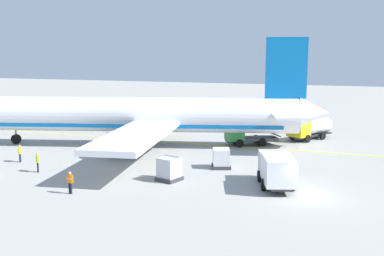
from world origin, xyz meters
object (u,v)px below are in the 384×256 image
at_px(service_truck_catering, 276,168).
at_px(cargo_container_far, 221,158).
at_px(crew_supervisor, 37,161).
at_px(cargo_container_mid, 169,169).
at_px(service_truck_fuel, 310,128).
at_px(airliner_foreground, 139,116).
at_px(service_truck_baggage, 243,135).
at_px(crew_loader_right, 20,152).
at_px(crew_marshaller, 70,181).

xyz_separation_m(service_truck_catering, cargo_container_far, (4.25, 5.63, -0.60)).
bearing_deg(crew_supervisor, cargo_container_mid, -82.70).
bearing_deg(service_truck_fuel, cargo_container_mid, 158.01).
distance_m(airliner_foreground, service_truck_baggage, 11.75).
bearing_deg(cargo_container_mid, airliner_foreground, 35.73).
bearing_deg(service_truck_fuel, service_truck_catering, 178.65).
bearing_deg(service_truck_catering, crew_loader_right, 90.18).
xyz_separation_m(service_truck_catering, crew_loader_right, (-0.08, 24.18, -0.50)).
xyz_separation_m(service_truck_catering, cargo_container_mid, (-1.06, 8.45, -0.52)).
bearing_deg(crew_loader_right, cargo_container_far, -76.87).
distance_m(service_truck_fuel, service_truck_baggage, 9.10).
relative_size(service_truck_fuel, cargo_container_far, 3.00).
bearing_deg(crew_supervisor, service_truck_catering, -82.76).
xyz_separation_m(crew_marshaller, crew_loader_right, (6.73, 10.25, -0.01)).
bearing_deg(service_truck_baggage, airliner_foreground, 111.03).
distance_m(service_truck_baggage, crew_loader_right, 23.42).
distance_m(service_truck_catering, crew_supervisor, 20.34).
height_order(service_truck_fuel, cargo_container_mid, service_truck_fuel).
bearing_deg(airliner_foreground, service_truck_catering, -122.47).
height_order(airliner_foreground, crew_supervisor, airliner_foreground).
height_order(cargo_container_mid, crew_supervisor, cargo_container_mid).
distance_m(airliner_foreground, crew_supervisor, 13.95).
distance_m(crew_marshaller, crew_supervisor, 7.55).
xyz_separation_m(cargo_container_far, crew_loader_right, (-4.33, 18.54, 0.10)).
bearing_deg(crew_marshaller, cargo_container_far, -36.87).
height_order(service_truck_catering, crew_marshaller, service_truck_catering).
bearing_deg(service_truck_baggage, crew_supervisor, 141.48).
xyz_separation_m(service_truck_fuel, service_truck_catering, (-21.09, 0.50, 0.07)).
xyz_separation_m(airliner_foreground, service_truck_baggage, (4.14, -10.77, -2.21)).
bearing_deg(service_truck_fuel, crew_loader_right, 130.62).
bearing_deg(crew_loader_right, airliner_foreground, -33.40).
xyz_separation_m(service_truck_catering, crew_marshaller, (-6.80, 13.93, -0.49)).
distance_m(service_truck_fuel, cargo_container_mid, 23.89).
bearing_deg(service_truck_fuel, crew_supervisor, 138.85).
bearing_deg(service_truck_baggage, crew_loader_right, 129.94).
distance_m(airliner_foreground, crew_loader_right, 13.27).
relative_size(service_truck_baggage, crew_supervisor, 3.55).
distance_m(service_truck_fuel, crew_marshaller, 31.40).
height_order(airliner_foreground, service_truck_baggage, airliner_foreground).
relative_size(service_truck_baggage, crew_marshaller, 3.71).
bearing_deg(airliner_foreground, crew_supervisor, 166.64).
bearing_deg(service_truck_catering, cargo_container_mid, 97.17).
relative_size(service_truck_catering, cargo_container_mid, 2.69).
xyz_separation_m(service_truck_fuel, crew_supervisor, (-23.65, 20.67, -0.37)).
relative_size(airliner_foreground, crew_loader_right, 24.79).
height_order(service_truck_fuel, service_truck_catering, service_truck_catering).
distance_m(cargo_container_mid, crew_supervisor, 11.82).
bearing_deg(service_truck_catering, crew_marshaller, 116.04).
bearing_deg(service_truck_catering, service_truck_baggage, 22.59).
bearing_deg(cargo_container_mid, service_truck_fuel, -21.99).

